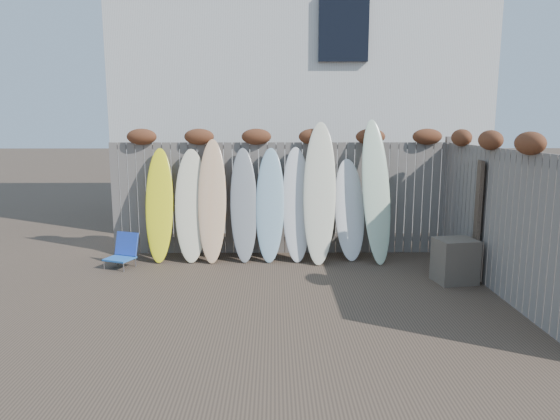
{
  "coord_description": "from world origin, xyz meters",
  "views": [
    {
      "loc": [
        -0.09,
        -6.45,
        2.34
      ],
      "look_at": [
        0.0,
        1.2,
        1.0
      ],
      "focal_mm": 32.0,
      "sensor_mm": 36.0,
      "label": 1
    }
  ],
  "objects_px": {
    "beach_chair": "(123,251)",
    "lattice_panel": "(474,216)",
    "surfboard_0": "(159,205)",
    "wooden_crate": "(455,261)"
  },
  "relations": [
    {
      "from": "surfboard_0",
      "to": "lattice_panel",
      "type": "bearing_deg",
      "value": -12.42
    },
    {
      "from": "lattice_panel",
      "to": "surfboard_0",
      "type": "xyz_separation_m",
      "value": [
        -5.12,
        0.74,
        0.06
      ]
    },
    {
      "from": "beach_chair",
      "to": "lattice_panel",
      "type": "height_order",
      "value": "lattice_panel"
    },
    {
      "from": "surfboard_0",
      "to": "wooden_crate",
      "type": "bearing_deg",
      "value": -20.1
    },
    {
      "from": "lattice_panel",
      "to": "surfboard_0",
      "type": "relative_size",
      "value": 0.9
    },
    {
      "from": "beach_chair",
      "to": "surfboard_0",
      "type": "distance_m",
      "value": 0.98
    },
    {
      "from": "lattice_panel",
      "to": "surfboard_0",
      "type": "bearing_deg",
      "value": -173.42
    },
    {
      "from": "beach_chair",
      "to": "lattice_panel",
      "type": "relative_size",
      "value": 0.31
    },
    {
      "from": "lattice_panel",
      "to": "surfboard_0",
      "type": "height_order",
      "value": "surfboard_0"
    },
    {
      "from": "beach_chair",
      "to": "wooden_crate",
      "type": "relative_size",
      "value": 0.86
    }
  ]
}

